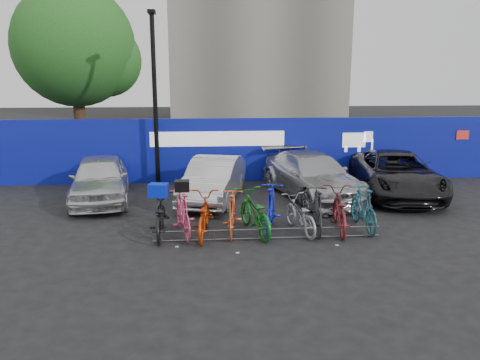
{
  "coord_description": "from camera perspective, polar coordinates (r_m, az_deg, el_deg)",
  "views": [
    {
      "loc": [
        -1.54,
        -11.41,
        3.95
      ],
      "look_at": [
        -0.47,
        2.0,
        0.94
      ],
      "focal_mm": 35.0,
      "sensor_mm": 36.0,
      "label": 1
    }
  ],
  "objects": [
    {
      "name": "bike_5",
      "position": [
        12.07,
        3.76,
        -3.48
      ],
      "size": [
        1.01,
        2.11,
        1.22
      ],
      "primitive_type": "imported",
      "rotation": [
        0.0,
        0.0,
        2.92
      ],
      "color": "#161EBA",
      "rests_on": "ground"
    },
    {
      "name": "car_1",
      "position": [
        15.01,
        -3.24,
        0.04
      ],
      "size": [
        2.43,
        4.4,
        1.37
      ],
      "primitive_type": "imported",
      "rotation": [
        0.0,
        0.0,
        -0.25
      ],
      "color": "silver",
      "rests_on": "ground"
    },
    {
      "name": "car_3",
      "position": [
        16.55,
        18.45,
        0.71
      ],
      "size": [
        3.13,
        5.5,
        1.45
      ],
      "primitive_type": "imported",
      "rotation": [
        0.0,
        0.0,
        -0.14
      ],
      "color": "black",
      "rests_on": "ground"
    },
    {
      "name": "ground",
      "position": [
        12.17,
        2.99,
        -6.35
      ],
      "size": [
        100.0,
        100.0,
        0.0
      ],
      "primitive_type": "plane",
      "color": "black",
      "rests_on": "ground"
    },
    {
      "name": "tree",
      "position": [
        22.12,
        -18.89,
        14.87
      ],
      "size": [
        5.4,
        5.2,
        7.8
      ],
      "color": "#382314",
      "rests_on": "ground"
    },
    {
      "name": "bike_4",
      "position": [
        11.89,
        1.77,
        -4.01
      ],
      "size": [
        1.21,
        2.2,
        1.1
      ],
      "primitive_type": "imported",
      "rotation": [
        0.0,
        0.0,
        3.39
      ],
      "color": "#106D14",
      "rests_on": "ground"
    },
    {
      "name": "bike_1",
      "position": [
        11.83,
        -6.98,
        -4.05
      ],
      "size": [
        0.92,
        1.99,
        1.15
      ],
      "primitive_type": "imported",
      "rotation": [
        0.0,
        0.0,
        3.35
      ],
      "color": "#DD4974",
      "rests_on": "ground"
    },
    {
      "name": "car_2",
      "position": [
        15.62,
        8.77,
        0.54
      ],
      "size": [
        3.16,
        5.31,
        1.44
      ],
      "primitive_type": "imported",
      "rotation": [
        0.0,
        0.0,
        0.24
      ],
      "color": "#AAAAAF",
      "rests_on": "ground"
    },
    {
      "name": "lamppost",
      "position": [
        16.9,
        -10.34,
        10.12
      ],
      "size": [
        0.25,
        0.5,
        6.11
      ],
      "color": "black",
      "rests_on": "ground"
    },
    {
      "name": "bike_9",
      "position": [
        12.62,
        14.8,
        -3.35
      ],
      "size": [
        0.56,
        1.91,
        1.14
      ],
      "primitive_type": "imported",
      "rotation": [
        0.0,
        0.0,
        3.16
      ],
      "color": "#1E5766",
      "rests_on": "ground"
    },
    {
      "name": "car_0",
      "position": [
        15.57,
        -16.71,
        0.16
      ],
      "size": [
        2.33,
        4.52,
        1.47
      ],
      "primitive_type": "imported",
      "rotation": [
        0.0,
        0.0,
        0.14
      ],
      "color": "silver",
      "rests_on": "ground"
    },
    {
      "name": "bike_7",
      "position": [
        12.2,
        9.42,
        -3.63
      ],
      "size": [
        0.8,
        1.96,
        1.14
      ],
      "primitive_type": "imported",
      "rotation": [
        0.0,
        0.0,
        3.0
      ],
      "color": "#242527",
      "rests_on": "ground"
    },
    {
      "name": "bike_3",
      "position": [
        11.89,
        -0.96,
        -4.02
      ],
      "size": [
        0.71,
        1.87,
        1.1
      ],
      "primitive_type": "imported",
      "rotation": [
        0.0,
        0.0,
        3.03
      ],
      "color": "#D85525",
      "rests_on": "ground"
    },
    {
      "name": "hoarding",
      "position": [
        17.69,
        0.53,
        3.69
      ],
      "size": [
        22.0,
        0.18,
        2.4
      ],
      "color": "#0A158C",
      "rests_on": "ground"
    },
    {
      "name": "bike_8",
      "position": [
        12.36,
        11.99,
        -3.63
      ],
      "size": [
        1.04,
        2.19,
        1.1
      ],
      "primitive_type": "imported",
      "rotation": [
        0.0,
        0.0,
        2.99
      ],
      "color": "maroon",
      "rests_on": "ground"
    },
    {
      "name": "bike_2",
      "position": [
        11.75,
        -4.52,
        -4.32
      ],
      "size": [
        0.9,
        2.1,
        1.07
      ],
      "primitive_type": "imported",
      "rotation": [
        0.0,
        0.0,
        3.05
      ],
      "color": "#AF3209",
      "rests_on": "ground"
    },
    {
      "name": "bike_rack",
      "position": [
        11.55,
        3.39,
        -6.55
      ],
      "size": [
        5.6,
        0.03,
        0.3
      ],
      "color": "#595B60",
      "rests_on": "ground"
    },
    {
      "name": "bike_6",
      "position": [
        12.09,
        7.29,
        -4.23
      ],
      "size": [
        1.01,
        1.88,
        0.94
      ],
      "primitive_type": "imported",
      "rotation": [
        0.0,
        0.0,
        3.37
      ],
      "color": "#94959A",
      "rests_on": "ground"
    },
    {
      "name": "cargo_crate",
      "position": [
        11.69,
        -9.92,
        -1.23
      ],
      "size": [
        0.51,
        0.42,
        0.32
      ],
      "primitive_type": "cube",
      "rotation": [
        0.0,
        0.0,
        -0.19
      ],
      "color": "#061DCD",
      "rests_on": "bike_0"
    },
    {
      "name": "bike_0",
      "position": [
        11.87,
        -9.79,
        -4.4
      ],
      "size": [
        0.74,
        1.98,
        1.03
      ],
      "primitive_type": "imported",
      "rotation": [
        0.0,
        0.0,
        3.17
      ],
      "color": "black",
      "rests_on": "ground"
    },
    {
      "name": "cargo_topcase",
      "position": [
        11.65,
        -7.08,
        -0.71
      ],
      "size": [
        0.37,
        0.33,
        0.27
      ],
      "primitive_type": "cube",
      "rotation": [
        0.0,
        0.0,
        0.01
      ],
      "color": "black",
      "rests_on": "bike_1"
    }
  ]
}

